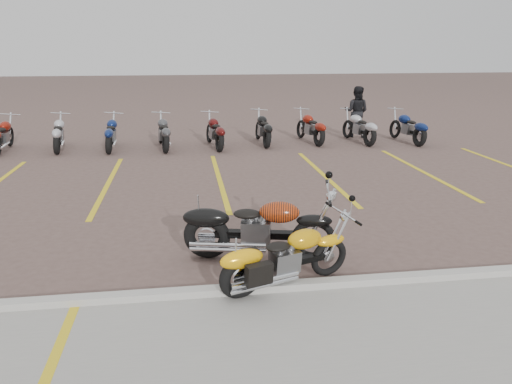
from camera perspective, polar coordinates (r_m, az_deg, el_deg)
ground at (r=8.70m, az=-2.23°, el=-5.34°), size 100.00×100.00×0.00m
curb at (r=6.86m, az=-0.40°, el=-11.02°), size 60.00×0.18×0.12m
parking_stripes at (r=12.48m, az=-4.20°, el=1.45°), size 38.00×5.50×0.01m
yellow_cruiser at (r=6.87m, az=3.04°, el=-7.77°), size 1.93×0.76×0.82m
flame_cruiser at (r=7.72m, az=-0.03°, el=-4.36°), size 2.34×0.67×0.97m
person_b at (r=18.59m, az=11.40°, el=8.98°), size 1.12×1.05×1.82m
bg_bike_row at (r=16.53m, az=-7.80°, el=6.98°), size 15.63×2.04×1.10m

